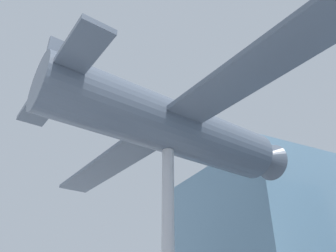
{
  "coord_description": "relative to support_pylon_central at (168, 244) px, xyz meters",
  "views": [
    {
      "loc": [
        10.23,
        -4.95,
        1.6
      ],
      "look_at": [
        0.0,
        0.0,
        7.83
      ],
      "focal_mm": 35.0,
      "sensor_mm": 36.0,
      "label": 1
    }
  ],
  "objects": [
    {
      "name": "glass_pavilion_left",
      "position": [
        -8.5,
        12.79,
        1.82
      ],
      "size": [
        11.57,
        11.29,
        10.98
      ],
      "color": "#60849E",
      "rests_on": "ground_plane"
    },
    {
      "name": "support_pylon_central",
      "position": [
        0.0,
        0.0,
        0.0
      ],
      "size": [
        0.44,
        0.44,
        6.77
      ],
      "color": "#B7B7BC",
      "rests_on": "ground_plane"
    },
    {
      "name": "suspended_airplane",
      "position": [
        -0.06,
        0.32,
        4.46
      ],
      "size": [
        19.74,
        12.17,
        2.94
      ],
      "rotation": [
        0.0,
        0.0,
        0.18
      ],
      "color": "#4C5666",
      "rests_on": "support_pylon_central"
    }
  ]
}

